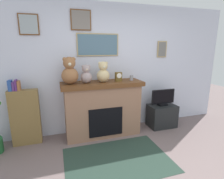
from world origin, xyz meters
TOP-DOWN VIEW (x-y plane):
  - back_wall at (-0.00, 2.00)m, footprint 5.20×0.15m
  - fireplace at (-0.37, 1.69)m, footprint 1.58×0.56m
  - bookshelf at (-1.79, 1.74)m, footprint 0.49×0.16m
  - tv_stand at (0.99, 1.64)m, footprint 0.59×0.40m
  - television at (0.99, 1.64)m, footprint 0.55×0.14m
  - area_rug at (-0.37, 0.76)m, footprint 1.65×1.15m
  - candle_jar at (0.24, 1.67)m, footprint 0.07×0.07m
  - mantel_clock at (-0.04, 1.67)m, footprint 0.12×0.09m
  - teddy_bear_grey at (-0.97, 1.67)m, footprint 0.30×0.30m
  - teddy_bear_tan at (-0.67, 1.67)m, footprint 0.22×0.22m
  - teddy_bear_brown at (-0.35, 1.67)m, footprint 0.25×0.25m

SIDE VIEW (x-z plane):
  - area_rug at x=-0.37m, z-range 0.00..0.01m
  - tv_stand at x=0.99m, z-range 0.00..0.50m
  - bookshelf at x=-1.79m, z-range -0.07..1.14m
  - fireplace at x=-0.37m, z-range 0.01..1.10m
  - television at x=0.99m, z-range 0.49..0.84m
  - candle_jar at x=0.24m, z-range 1.09..1.20m
  - mantel_clock at x=-0.04m, z-range 1.09..1.27m
  - teddy_bear_tan at x=-0.67m, z-range 1.08..1.42m
  - teddy_bear_brown at x=-0.35m, z-range 1.07..1.47m
  - back_wall at x=0.00m, z-range 0.01..2.61m
  - teddy_bear_grey at x=-0.97m, z-range 1.07..1.56m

